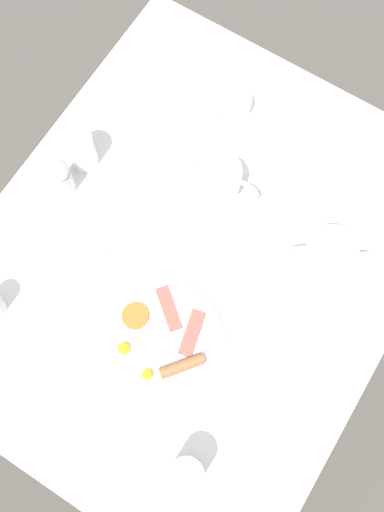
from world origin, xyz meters
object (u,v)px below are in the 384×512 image
(teacup_with_saucer_left, at_px, (233,105))
(pepper_grinder, at_px, (61,177))
(teapot_far, at_px, (218,180))
(water_glass_short, at_px, (80,149))
(water_glass_tall, at_px, (186,474))
(knife_by_plate, at_px, (312,134))
(teapot_near, at_px, (328,254))
(breakfast_plate, at_px, (158,343))
(fork_by_plate, at_px, (150,103))
(napkin_folded, at_px, (68,263))
(spoon_for_tea, at_px, (271,447))

(teacup_with_saucer_left, xyz_separation_m, pepper_grinder, (-0.22, -0.37, 0.03))
(teapot_far, bearing_deg, water_glass_short, 8.38)
(water_glass_tall, relative_size, knife_by_plate, 0.58)
(teapot_near, distance_m, teapot_far, 0.29)
(teapot_near, relative_size, water_glass_short, 1.53)
(breakfast_plate, height_order, fork_by_plate, breakfast_plate)
(water_glass_tall, height_order, napkin_folded, water_glass_tall)
(teapot_near, bearing_deg, fork_by_plate, 136.91)
(pepper_grinder, bearing_deg, teapot_far, 31.12)
(fork_by_plate, bearing_deg, teapot_far, -22.79)
(teacup_with_saucer_left, xyz_separation_m, fork_by_plate, (-0.18, -0.09, -0.02))
(teapot_near, distance_m, water_glass_short, 0.60)
(water_glass_short, bearing_deg, teapot_near, 7.52)
(teapot_near, bearing_deg, napkin_folded, -177.09)
(fork_by_plate, bearing_deg, napkin_folded, -81.27)
(teapot_near, xyz_separation_m, spoon_for_tea, (0.10, -0.40, -0.05))
(teapot_far, relative_size, spoon_for_tea, 1.37)
(water_glass_short, distance_m, spoon_for_tea, 0.77)
(knife_by_plate, bearing_deg, teacup_with_saucer_left, -166.78)
(teacup_with_saucer_left, height_order, spoon_for_tea, teacup_with_saucer_left)
(teacup_with_saucer_left, distance_m, napkin_folded, 0.53)
(teacup_with_saucer_left, relative_size, water_glass_tall, 1.29)
(teacup_with_saucer_left, distance_m, fork_by_plate, 0.20)
(napkin_folded, xyz_separation_m, knife_by_plate, (0.30, 0.57, -0.00))
(teapot_far, height_order, water_glass_tall, teapot_far)
(teapot_near, height_order, spoon_for_tea, teapot_near)
(water_glass_short, distance_m, fork_by_plate, 0.22)
(breakfast_plate, height_order, water_glass_short, water_glass_short)
(pepper_grinder, bearing_deg, breakfast_plate, -26.64)
(water_glass_tall, distance_m, knife_by_plate, 0.81)
(teapot_near, bearing_deg, teacup_with_saucer_left, 119.60)
(spoon_for_tea, bearing_deg, fork_by_plate, 140.27)
(water_glass_short, relative_size, napkin_folded, 0.72)
(napkin_folded, relative_size, spoon_for_tea, 1.14)
(teapot_far, relative_size, water_glass_short, 1.68)
(breakfast_plate, height_order, pepper_grinder, pepper_grinder)
(teapot_near, distance_m, water_glass_tall, 0.54)
(teapot_near, bearing_deg, knife_by_plate, 93.63)
(breakfast_plate, relative_size, napkin_folded, 1.77)
(teacup_with_saucer_left, bearing_deg, knife_by_plate, 13.22)
(teapot_far, distance_m, spoon_for_tea, 0.58)
(breakfast_plate, bearing_deg, teapot_far, 101.85)
(teacup_with_saucer_left, bearing_deg, teapot_near, -30.68)
(teapot_near, relative_size, napkin_folded, 1.10)
(teapot_far, xyz_separation_m, teacup_with_saucer_left, (-0.08, 0.19, -0.03))
(teacup_with_saucer_left, xyz_separation_m, napkin_folded, (-0.11, -0.52, -0.02))
(teapot_far, height_order, pepper_grinder, teapot_far)
(teapot_near, height_order, teapot_far, same)
(fork_by_plate, xyz_separation_m, spoon_for_tea, (0.64, -0.53, 0.00))
(fork_by_plate, bearing_deg, water_glass_short, -103.23)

